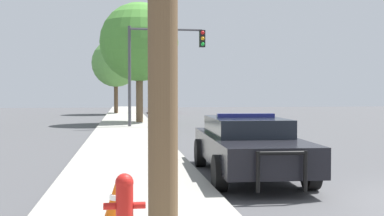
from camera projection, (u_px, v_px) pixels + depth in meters
sidewalk_left at (134, 212)px, 7.24m from camera, size 3.00×110.00×0.13m
police_car at (247, 144)px, 10.75m from camera, size 2.18×5.24×1.39m
fire_hydrant at (125, 203)px, 5.76m from camera, size 0.50×0.22×0.77m
traffic_light at (160, 55)px, 25.13m from camera, size 4.06×0.35×5.21m
car_background_distant at (162, 106)px, 44.32m from camera, size 2.06×4.41×1.28m
tree_sidewalk_far at (116, 63)px, 41.64m from camera, size 4.16×4.16×6.42m
tree_sidewalk_mid at (139, 42)px, 28.52m from camera, size 4.67×4.67×7.09m
traffic_cone at (117, 199)px, 6.65m from camera, size 0.35×0.35×0.54m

